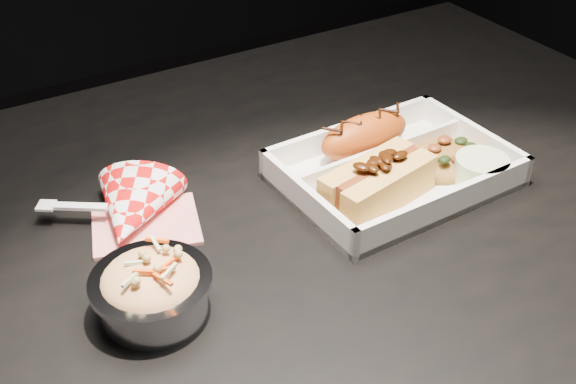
{
  "coord_description": "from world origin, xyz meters",
  "views": [
    {
      "loc": [
        -0.3,
        -0.53,
        1.22
      ],
      "look_at": [
        -0.0,
        -0.04,
        0.81
      ],
      "focal_mm": 45.0,
      "sensor_mm": 36.0,
      "label": 1
    }
  ],
  "objects_px": {
    "hotdog": "(378,180)",
    "fried_pastry": "(364,136)",
    "napkin_fork": "(132,211)",
    "dining_table": "(273,283)",
    "foil_coleslaw_cup": "(151,287)",
    "food_tray": "(393,173)"
  },
  "relations": [
    {
      "from": "dining_table",
      "to": "foil_coleslaw_cup",
      "type": "xyz_separation_m",
      "value": [
        -0.16,
        -0.07,
        0.12
      ]
    },
    {
      "from": "foil_coleslaw_cup",
      "to": "napkin_fork",
      "type": "xyz_separation_m",
      "value": [
        0.03,
        0.13,
        -0.01
      ]
    },
    {
      "from": "food_tray",
      "to": "fried_pastry",
      "type": "xyz_separation_m",
      "value": [
        -0.0,
        0.06,
        0.02
      ]
    },
    {
      "from": "hotdog",
      "to": "napkin_fork",
      "type": "relative_size",
      "value": 0.85
    },
    {
      "from": "food_tray",
      "to": "fried_pastry",
      "type": "relative_size",
      "value": 2.11
    },
    {
      "from": "food_tray",
      "to": "hotdog",
      "type": "distance_m",
      "value": 0.06
    },
    {
      "from": "fried_pastry",
      "to": "foil_coleslaw_cup",
      "type": "bearing_deg",
      "value": -160.19
    },
    {
      "from": "hotdog",
      "to": "fried_pastry",
      "type": "bearing_deg",
      "value": 51.34
    },
    {
      "from": "food_tray",
      "to": "hotdog",
      "type": "bearing_deg",
      "value": -149.23
    },
    {
      "from": "fried_pastry",
      "to": "napkin_fork",
      "type": "distance_m",
      "value": 0.28
    },
    {
      "from": "fried_pastry",
      "to": "foil_coleslaw_cup",
      "type": "distance_m",
      "value": 0.33
    },
    {
      "from": "foil_coleslaw_cup",
      "to": "hotdog",
      "type": "bearing_deg",
      "value": 6.33
    },
    {
      "from": "fried_pastry",
      "to": "hotdog",
      "type": "bearing_deg",
      "value": -117.21
    },
    {
      "from": "fried_pastry",
      "to": "dining_table",
      "type": "bearing_deg",
      "value": -162.83
    },
    {
      "from": "fried_pastry",
      "to": "hotdog",
      "type": "xyz_separation_m",
      "value": [
        -0.04,
        -0.08,
        0.0
      ]
    },
    {
      "from": "hotdog",
      "to": "napkin_fork",
      "type": "distance_m",
      "value": 0.26
    },
    {
      "from": "dining_table",
      "to": "hotdog",
      "type": "relative_size",
      "value": 8.71
    },
    {
      "from": "hotdog",
      "to": "napkin_fork",
      "type": "xyz_separation_m",
      "value": [
        -0.24,
        0.1,
        -0.02
      ]
    },
    {
      "from": "dining_table",
      "to": "fried_pastry",
      "type": "xyz_separation_m",
      "value": [
        0.15,
        0.05,
        0.12
      ]
    },
    {
      "from": "food_tray",
      "to": "foil_coleslaw_cup",
      "type": "relative_size",
      "value": 2.33
    },
    {
      "from": "fried_pastry",
      "to": "napkin_fork",
      "type": "relative_size",
      "value": 0.74
    },
    {
      "from": "hotdog",
      "to": "food_tray",
      "type": "bearing_deg",
      "value": 20.87
    }
  ]
}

